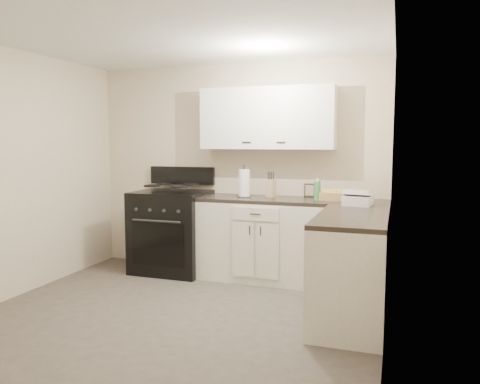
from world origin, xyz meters
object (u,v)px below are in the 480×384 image
(wicker_basket, at_px, (333,196))
(countertop_grill, at_px, (358,201))
(paper_towel, at_px, (244,183))
(knife_block, at_px, (271,188))
(stove, at_px, (172,234))

(wicker_basket, relative_size, countertop_grill, 1.01)
(paper_towel, bearing_deg, knife_block, 16.95)
(knife_block, bearing_deg, paper_towel, -142.52)
(stove, bearing_deg, countertop_grill, -7.35)
(stove, distance_m, wicker_basket, 1.99)
(knife_block, xyz_separation_m, countertop_grill, (1.01, -0.42, -0.05))
(stove, height_order, wicker_basket, wicker_basket)
(paper_towel, bearing_deg, stove, -177.28)
(paper_towel, xyz_separation_m, countertop_grill, (1.30, -0.33, -0.11))
(stove, height_order, knife_block, knife_block)
(stove, xyz_separation_m, countertop_grill, (2.21, -0.28, 0.53))
(knife_block, xyz_separation_m, wicker_basket, (0.72, -0.09, -0.06))
(countertop_grill, bearing_deg, stove, -177.52)
(knife_block, distance_m, wicker_basket, 0.73)
(stove, bearing_deg, knife_block, 6.29)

